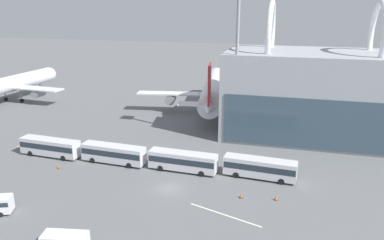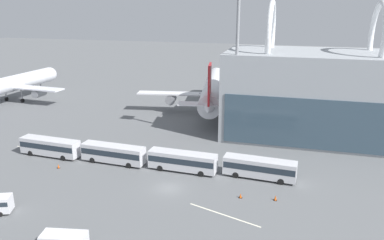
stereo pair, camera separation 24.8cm
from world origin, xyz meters
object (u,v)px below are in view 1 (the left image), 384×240
Objects in this scene: floodlight_mast at (237,49)px; traffic_cone_2 at (276,198)px; traffic_cone_1 at (241,196)px; shuttle_bus_1 at (113,153)px; shuttle_bus_0 at (50,146)px; shuttle_bus_3 at (260,167)px; airliner_at_gate_near at (13,83)px; shuttle_bus_2 at (183,160)px; traffic_cone_0 at (59,166)px; airliner_at_gate_far at (213,90)px.

traffic_cone_2 is (9.56, -22.11, -18.37)m from floodlight_mast.
traffic_cone_2 is (4.92, 0.58, 0.05)m from traffic_cone_1.
floodlight_mast reaches higher than traffic_cone_2.
shuttle_bus_1 is 29.94m from floodlight_mast.
traffic_cone_2 is (41.04, -5.86, -1.54)m from shuttle_bus_0.
shuttle_bus_0 is 1.00× the size of shuttle_bus_3.
airliner_at_gate_near is 48.00m from shuttle_bus_0.
airliner_at_gate_near is 2.89× the size of shuttle_bus_0.
shuttle_bus_2 is at bearing -114.93° from airliner_at_gate_near.
shuttle_bus_3 is at bearing 8.86° from traffic_cone_0.
shuttle_bus_2 is (2.78, -36.84, -3.78)m from airliner_at_gate_far.
traffic_cone_2 is at bearing -165.86° from airliner_at_gate_far.
shuttle_bus_0 is at bearing -177.39° from shuttle_bus_2.
shuttle_bus_3 reaches higher than traffic_cone_1.
airliner_at_gate_near reaches higher than traffic_cone_2.
airliner_at_gate_far is 46.95m from traffic_cone_2.
shuttle_bus_0 is 36.72m from traffic_cone_1.
airliner_at_gate_near is 47.90× the size of traffic_cone_1.
shuttle_bus_0 and shuttle_bus_2 have the same top height.
shuttle_bus_0 is at bearing -174.83° from shuttle_bus_3.
shuttle_bus_2 is 14.63× the size of traffic_cone_0.
shuttle_bus_3 is 23.79m from floodlight_mast.
traffic_cone_1 is at bearing -78.44° from floodlight_mast.
shuttle_bus_0 is at bearing -129.78° from airliner_at_gate_near.
traffic_cone_0 is (-26.91, -20.69, -18.37)m from floodlight_mast.
traffic_cone_1 is 0.87× the size of traffic_cone_2.
shuttle_bus_0 is at bearing 171.88° from traffic_cone_2.
traffic_cone_0 is at bearing -165.29° from shuttle_bus_2.
floodlight_mast reaches higher than traffic_cone_0.
shuttle_bus_2 is (60.16, -32.76, -3.33)m from airliner_at_gate_near.
airliner_at_gate_near is 2.89× the size of shuttle_bus_3.
shuttle_bus_2 is at bearing -173.16° from shuttle_bus_3.
shuttle_bus_0 is 39.22m from floodlight_mast.
airliner_at_gate_near is at bearing 139.66° from shuttle_bus_0.
shuttle_bus_0 is 1.00× the size of shuttle_bus_2.
floodlight_mast is (18.79, 16.12, 16.83)m from shuttle_bus_1.
floodlight_mast is 29.59m from traffic_cone_1.
airliner_at_gate_near is 69.65m from floodlight_mast.
airliner_at_gate_far reaches higher than traffic_cone_2.
airliner_at_gate_far is 3.72× the size of shuttle_bus_1.
airliner_at_gate_near is 54.48m from traffic_cone_0.
airliner_at_gate_far is (57.38, 4.09, 0.45)m from airliner_at_gate_near.
traffic_cone_1 is at bearing -115.40° from airliner_at_gate_near.
shuttle_bus_2 is 21.36m from traffic_cone_0.
floodlight_mast is at bearing 37.56° from traffic_cone_0.
airliner_at_gate_far reaches higher than shuttle_bus_1.
shuttle_bus_3 is at bearing 4.25° from shuttle_bus_0.
shuttle_bus_1 is at bearing 3.69° from shuttle_bus_0.
shuttle_bus_2 is 1.00× the size of shuttle_bus_3.
airliner_at_gate_near is at bearing 150.97° from traffic_cone_1.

